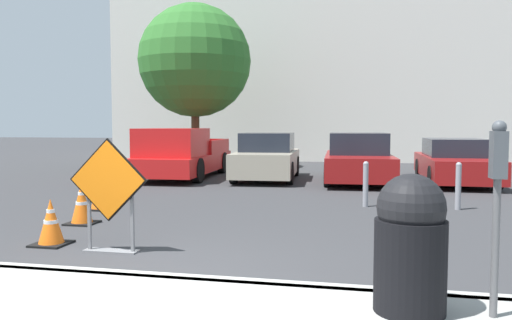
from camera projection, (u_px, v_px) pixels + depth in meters
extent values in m
plane|color=#333335|center=(284.00, 182.00, 15.00)|extent=(96.00, 96.00, 0.00)
cube|color=#999993|center=(142.00, 280.00, 5.23)|extent=(30.43, 0.20, 0.14)
cube|color=black|center=(108.00, 180.00, 6.58)|extent=(1.10, 0.02, 1.10)
cube|color=orange|center=(108.00, 180.00, 6.56)|extent=(1.04, 0.02, 1.04)
cube|color=slate|center=(111.00, 251.00, 6.69)|extent=(0.74, 0.20, 0.02)
cube|color=slate|center=(89.00, 215.00, 6.72)|extent=(0.04, 0.04, 0.97)
cube|color=slate|center=(132.00, 217.00, 6.59)|extent=(0.04, 0.04, 0.97)
cube|color=black|center=(52.00, 244.00, 7.07)|extent=(0.47, 0.47, 0.03)
cone|color=orange|center=(51.00, 221.00, 7.05)|extent=(0.35, 0.35, 0.63)
cylinder|color=white|center=(51.00, 211.00, 7.04)|extent=(0.11, 0.11, 0.06)
cylinder|color=white|center=(51.00, 222.00, 7.05)|extent=(0.19, 0.19, 0.06)
cube|color=black|center=(82.00, 223.00, 8.58)|extent=(0.48, 0.48, 0.03)
cone|color=orange|center=(82.00, 202.00, 8.56)|extent=(0.36, 0.36, 0.68)
cylinder|color=white|center=(81.00, 194.00, 8.55)|extent=(0.11, 0.11, 0.06)
cylinder|color=white|center=(82.00, 203.00, 8.56)|extent=(0.20, 0.20, 0.06)
cube|color=black|center=(100.00, 209.00, 10.04)|extent=(0.47, 0.47, 0.03)
cone|color=orange|center=(99.00, 194.00, 10.01)|extent=(0.35, 0.35, 0.57)
cylinder|color=white|center=(99.00, 188.00, 10.01)|extent=(0.11, 0.11, 0.05)
cylinder|color=white|center=(99.00, 195.00, 10.02)|extent=(0.19, 0.19, 0.05)
cube|color=black|center=(114.00, 198.00, 11.61)|extent=(0.44, 0.44, 0.03)
cone|color=orange|center=(114.00, 180.00, 11.58)|extent=(0.32, 0.32, 0.80)
cylinder|color=white|center=(114.00, 172.00, 11.57)|extent=(0.10, 0.10, 0.07)
cylinder|color=white|center=(114.00, 181.00, 11.58)|extent=(0.18, 0.18, 0.07)
cube|color=red|center=(184.00, 163.00, 16.33)|extent=(2.17, 5.28, 0.55)
cube|color=red|center=(172.00, 142.00, 15.13)|extent=(1.89, 2.15, 0.85)
cube|color=red|center=(203.00, 145.00, 18.50)|extent=(1.87, 0.17, 0.45)
cube|color=red|center=(220.00, 146.00, 17.17)|extent=(0.19, 2.50, 0.45)
cube|color=red|center=(168.00, 146.00, 17.48)|extent=(0.19, 2.50, 0.45)
cylinder|color=black|center=(198.00, 171.00, 14.65)|extent=(0.27, 0.75, 0.74)
cylinder|color=black|center=(139.00, 170.00, 14.95)|extent=(0.27, 0.75, 0.74)
cylinder|color=black|center=(222.00, 163.00, 17.72)|extent=(0.27, 0.75, 0.74)
cylinder|color=black|center=(174.00, 162.00, 18.03)|extent=(0.27, 0.75, 0.74)
cube|color=#A39984|center=(267.00, 163.00, 15.58)|extent=(1.99, 4.10, 0.70)
cube|color=#1E232D|center=(267.00, 142.00, 15.64)|extent=(1.66, 1.93, 0.57)
cylinder|color=black|center=(290.00, 173.00, 14.25)|extent=(0.24, 0.67, 0.66)
cylinder|color=black|center=(234.00, 172.00, 14.49)|extent=(0.24, 0.67, 0.66)
cylinder|color=black|center=(296.00, 166.00, 16.70)|extent=(0.24, 0.67, 0.66)
cylinder|color=black|center=(248.00, 166.00, 16.94)|extent=(0.24, 0.67, 0.66)
cube|color=maroon|center=(358.00, 165.00, 14.94)|extent=(2.09, 4.57, 0.66)
cube|color=#1E232D|center=(358.00, 143.00, 15.00)|extent=(1.76, 2.14, 0.63)
cylinder|color=black|center=(393.00, 176.00, 13.44)|extent=(0.23, 0.67, 0.67)
cylinder|color=black|center=(328.00, 175.00, 13.72)|extent=(0.23, 0.67, 0.67)
cylinder|color=black|center=(384.00, 167.00, 16.18)|extent=(0.23, 0.67, 0.67)
cylinder|color=black|center=(329.00, 167.00, 16.46)|extent=(0.23, 0.67, 0.67)
cube|color=maroon|center=(454.00, 167.00, 14.72)|extent=(1.81, 4.71, 0.62)
cube|color=#1E232D|center=(454.00, 147.00, 14.79)|extent=(1.59, 2.17, 0.51)
cylinder|color=black|center=(498.00, 178.00, 13.14)|extent=(0.20, 0.61, 0.61)
cylinder|color=black|center=(432.00, 177.00, 13.47)|extent=(0.20, 0.61, 0.61)
cylinder|color=black|center=(473.00, 169.00, 15.99)|extent=(0.20, 0.61, 0.61)
cylinder|color=black|center=(419.00, 168.00, 16.31)|extent=(0.20, 0.61, 0.61)
cylinder|color=black|center=(410.00, 266.00, 4.14)|extent=(0.59, 0.59, 0.77)
sphere|color=black|center=(411.00, 207.00, 4.11)|extent=(0.56, 0.56, 0.56)
cylinder|color=gray|center=(366.00, 185.00, 10.37)|extent=(0.11, 0.11, 0.89)
sphere|color=gray|center=(366.00, 164.00, 10.33)|extent=(0.12, 0.12, 0.12)
cylinder|color=gray|center=(458.00, 187.00, 9.99)|extent=(0.11, 0.11, 0.90)
sphere|color=gray|center=(459.00, 165.00, 9.96)|extent=(0.12, 0.12, 0.12)
cylinder|color=#59595B|center=(495.00, 248.00, 4.01)|extent=(0.06, 0.06, 1.13)
cube|color=#474C51|center=(498.00, 155.00, 3.95)|extent=(0.11, 0.15, 0.38)
sphere|color=#474C51|center=(499.00, 127.00, 3.94)|extent=(0.11, 0.11, 0.11)
cube|color=beige|center=(338.00, 75.00, 25.21)|extent=(22.32, 5.00, 8.47)
cylinder|color=#513823|center=(195.00, 136.00, 19.60)|extent=(0.32, 0.32, 2.57)
sphere|color=#2D6B28|center=(195.00, 61.00, 19.40)|extent=(4.37, 4.37, 4.37)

